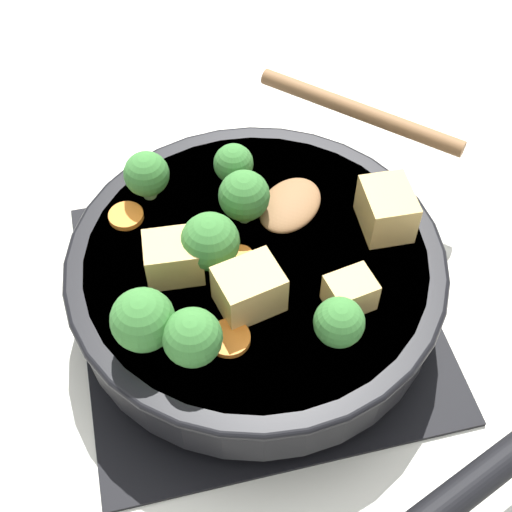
{
  "coord_description": "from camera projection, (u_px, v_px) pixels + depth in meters",
  "views": [
    {
      "loc": [
        -0.08,
        -0.35,
        0.54
      ],
      "look_at": [
        0.0,
        0.0,
        0.08
      ],
      "focal_mm": 50.0,
      "sensor_mm": 36.0,
      "label": 1
    }
  ],
  "objects": [
    {
      "name": "skillet_pan",
      "position": [
        258.0,
        274.0,
        0.6
      ],
      "size": [
        0.33,
        0.42,
        0.05
      ],
      "color": "black",
      "rests_on": "front_burner_grate"
    },
    {
      "name": "tofu_cube_center_large",
      "position": [
        249.0,
        289.0,
        0.54
      ],
      "size": [
        0.06,
        0.05,
        0.04
      ],
      "primitive_type": "cube",
      "rotation": [
        0.0,
        0.0,
        0.23
      ],
      "color": "tan",
      "rests_on": "skillet_pan"
    },
    {
      "name": "front_burner_grate",
      "position": [
        256.0,
        301.0,
        0.64
      ],
      "size": [
        0.31,
        0.31,
        0.03
      ],
      "color": "black",
      "rests_on": "ground_plane"
    },
    {
      "name": "carrot_slice_orange_thin",
      "position": [
        238.0,
        253.0,
        0.59
      ],
      "size": [
        0.02,
        0.02,
        0.01
      ],
      "primitive_type": "cylinder",
      "color": "orange",
      "rests_on": "skillet_pan"
    },
    {
      "name": "broccoli_floret_mid_floret",
      "position": [
        192.0,
        338.0,
        0.51
      ],
      "size": [
        0.04,
        0.04,
        0.05
      ],
      "color": "#709956",
      "rests_on": "skillet_pan"
    },
    {
      "name": "tofu_cube_east_chunk",
      "position": [
        386.0,
        209.0,
        0.59
      ],
      "size": [
        0.04,
        0.05,
        0.04
      ],
      "primitive_type": "cube",
      "rotation": [
        0.0,
        0.0,
        4.67
      ],
      "color": "tan",
      "rests_on": "skillet_pan"
    },
    {
      "name": "broccoli_floret_west_rim",
      "position": [
        233.0,
        164.0,
        0.62
      ],
      "size": [
        0.04,
        0.04,
        0.04
      ],
      "color": "#709956",
      "rests_on": "skillet_pan"
    },
    {
      "name": "carrot_slice_edge_slice",
      "position": [
        126.0,
        216.0,
        0.61
      ],
      "size": [
        0.03,
        0.03,
        0.01
      ],
      "primitive_type": "cylinder",
      "color": "orange",
      "rests_on": "skillet_pan"
    },
    {
      "name": "ground_plane",
      "position": [
        256.0,
        308.0,
        0.65
      ],
      "size": [
        2.4,
        2.4,
        0.0
      ],
      "primitive_type": "plane",
      "color": "silver"
    },
    {
      "name": "broccoli_floret_north_edge",
      "position": [
        143.0,
        320.0,
        0.51
      ],
      "size": [
        0.05,
        0.05,
        0.05
      ],
      "color": "#709956",
      "rests_on": "skillet_pan"
    },
    {
      "name": "broccoli_floret_center_top",
      "position": [
        211.0,
        244.0,
        0.56
      ],
      "size": [
        0.05,
        0.05,
        0.05
      ],
      "color": "#709956",
      "rests_on": "skillet_pan"
    },
    {
      "name": "tofu_cube_west_chunk",
      "position": [
        173.0,
        254.0,
        0.57
      ],
      "size": [
        0.05,
        0.04,
        0.04
      ],
      "primitive_type": "cube",
      "rotation": [
        0.0,
        0.0,
        6.21
      ],
      "color": "tan",
      "rests_on": "skillet_pan"
    },
    {
      "name": "broccoli_floret_near_spoon",
      "position": [
        339.0,
        323.0,
        0.52
      ],
      "size": [
        0.04,
        0.04,
        0.05
      ],
      "color": "#709956",
      "rests_on": "skillet_pan"
    },
    {
      "name": "tofu_cube_near_handle",
      "position": [
        350.0,
        293.0,
        0.55
      ],
      "size": [
        0.04,
        0.03,
        0.03
      ],
      "primitive_type": "cube",
      "rotation": [
        0.0,
        0.0,
        3.32
      ],
      "color": "tan",
      "rests_on": "skillet_pan"
    },
    {
      "name": "broccoli_floret_east_rim",
      "position": [
        147.0,
        174.0,
        0.61
      ],
      "size": [
        0.04,
        0.04,
        0.05
      ],
      "color": "#709956",
      "rests_on": "skillet_pan"
    },
    {
      "name": "wooden_spoon",
      "position": [
        329.0,
        152.0,
        0.65
      ],
      "size": [
        0.22,
        0.22,
        0.02
      ],
      "color": "brown",
      "rests_on": "skillet_pan"
    },
    {
      "name": "broccoli_floret_south_cluster",
      "position": [
        244.0,
        196.0,
        0.59
      ],
      "size": [
        0.04,
        0.04,
        0.05
      ],
      "color": "#709956",
      "rests_on": "skillet_pan"
    },
    {
      "name": "carrot_slice_near_center",
      "position": [
        229.0,
        338.0,
        0.54
      ],
      "size": [
        0.03,
        0.03,
        0.01
      ],
      "primitive_type": "cylinder",
      "color": "orange",
      "rests_on": "skillet_pan"
    }
  ]
}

